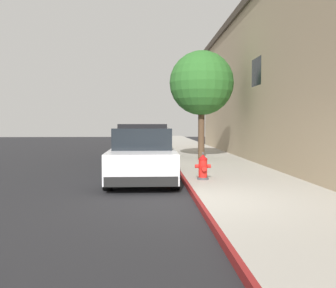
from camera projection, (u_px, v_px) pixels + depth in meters
ground_plane at (76, 162)px, 17.54m from camera, size 30.52×60.00×0.20m
sidewalk_pavement at (205, 158)px, 17.85m from camera, size 3.20×60.00×0.14m
curb_painted_edge at (170, 158)px, 17.77m from camera, size 0.08×60.00×0.14m
storefront_building at (331, 76)px, 15.04m from camera, size 6.30×26.52×7.14m
police_cruiser at (142, 155)px, 11.33m from camera, size 1.94×4.84×1.68m
parked_car_silver_ahead at (144, 143)px, 18.40m from camera, size 1.94×4.84×1.56m
fire_hydrant at (203, 167)px, 10.52m from camera, size 0.44×0.40×0.76m
street_tree at (202, 83)px, 16.37m from camera, size 2.78×2.78×4.71m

